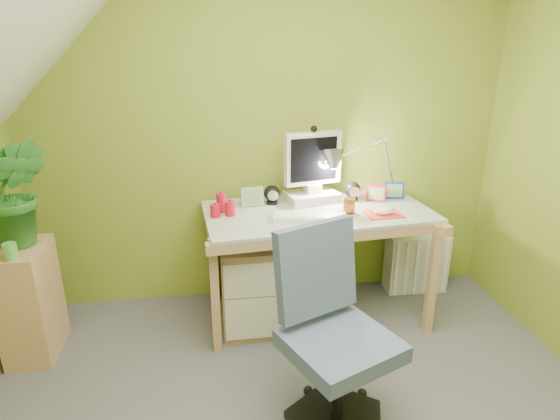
{
  "coord_description": "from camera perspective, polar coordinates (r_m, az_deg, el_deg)",
  "views": [
    {
      "loc": [
        -0.36,
        -1.48,
        1.76
      ],
      "look_at": [
        0.0,
        1.0,
        0.85
      ],
      "focal_mm": 30.0,
      "sensor_mm": 36.0,
      "label": 1
    }
  ],
  "objects": [
    {
      "name": "wall_back",
      "position": [
        3.15,
        -1.58,
        9.72
      ],
      "size": [
        3.2,
        0.01,
        2.4
      ],
      "primitive_type": "cube",
      "color": "olive",
      "rests_on": "floor"
    },
    {
      "name": "desk",
      "position": [
        3.1,
        4.42,
        -6.55
      ],
      "size": [
        1.47,
        0.83,
        0.75
      ],
      "primitive_type": null,
      "rotation": [
        0.0,
        0.0,
        0.09
      ],
      "color": "tan",
      "rests_on": "floor"
    },
    {
      "name": "monitor",
      "position": [
        3.04,
        4.02,
        5.99
      ],
      "size": [
        0.44,
        0.31,
        0.55
      ],
      "primitive_type": null,
      "rotation": [
        0.0,
        0.0,
        0.22
      ],
      "color": "beige",
      "rests_on": "desk"
    },
    {
      "name": "speaker_left",
      "position": [
        3.04,
        -0.99,
        1.89
      ],
      "size": [
        0.12,
        0.12,
        0.13
      ],
      "primitive_type": null,
      "rotation": [
        0.0,
        0.0,
        -0.13
      ],
      "color": "black",
      "rests_on": "desk"
    },
    {
      "name": "speaker_right",
      "position": [
        3.15,
        8.82,
        2.32
      ],
      "size": [
        0.12,
        0.12,
        0.13
      ],
      "primitive_type": null,
      "rotation": [
        0.0,
        0.0,
        -0.08
      ],
      "color": "black",
      "rests_on": "desk"
    },
    {
      "name": "keyboard",
      "position": [
        2.81,
        3.65,
        -0.83
      ],
      "size": [
        0.45,
        0.22,
        0.02
      ],
      "primitive_type": "cube",
      "rotation": [
        0.0,
        0.0,
        -0.21
      ],
      "color": "white",
      "rests_on": "desk"
    },
    {
      "name": "mousepad",
      "position": [
        2.93,
        12.48,
        -0.51
      ],
      "size": [
        0.23,
        0.17,
        0.01
      ],
      "primitive_type": "cube",
      "rotation": [
        0.0,
        0.0,
        0.06
      ],
      "color": "red",
      "rests_on": "desk"
    },
    {
      "name": "mouse",
      "position": [
        2.93,
        12.5,
        -0.18
      ],
      "size": [
        0.14,
        0.1,
        0.04
      ],
      "primitive_type": "ellipsoid",
      "rotation": [
        0.0,
        0.0,
        -0.22
      ],
      "color": "silver",
      "rests_on": "mousepad"
    },
    {
      "name": "amber_tumbler",
      "position": [
        2.91,
        8.44,
        0.52
      ],
      "size": [
        0.08,
        0.08,
        0.09
      ],
      "primitive_type": "cylinder",
      "rotation": [
        0.0,
        0.0,
        0.14
      ],
      "color": "#8C4F14",
      "rests_on": "desk"
    },
    {
      "name": "candle_cluster",
      "position": [
        2.88,
        -7.14,
        0.62
      ],
      "size": [
        0.17,
        0.15,
        0.12
      ],
      "primitive_type": null,
      "rotation": [
        0.0,
        0.0,
        0.05
      ],
      "color": "red",
      "rests_on": "desk"
    },
    {
      "name": "photo_frame_red",
      "position": [
        3.16,
        11.62,
        2.03
      ],
      "size": [
        0.12,
        0.07,
        0.11
      ],
      "primitive_type": "cube",
      "rotation": [
        0.0,
        0.0,
        -0.45
      ],
      "color": "red",
      "rests_on": "desk"
    },
    {
      "name": "photo_frame_blue",
      "position": [
        3.24,
        13.73,
        2.37
      ],
      "size": [
        0.13,
        0.04,
        0.11
      ],
      "primitive_type": "cube",
      "rotation": [
        0.0,
        0.0,
        -0.2
      ],
      "color": "#16349A",
      "rests_on": "desk"
    },
    {
      "name": "photo_frame_green",
      "position": [
        3.01,
        -3.4,
        1.64
      ],
      "size": [
        0.15,
        0.04,
        0.12
      ],
      "primitive_type": "cube",
      "rotation": [
        0.0,
        0.0,
        0.12
      ],
      "color": "#90B47C",
      "rests_on": "desk"
    },
    {
      "name": "desk_lamp",
      "position": [
        3.16,
        12.09,
        6.62
      ],
      "size": [
        0.6,
        0.35,
        0.6
      ],
      "primitive_type": null,
      "rotation": [
        0.0,
        0.0,
        0.21
      ],
      "color": "silver",
      "rests_on": "desk"
    },
    {
      "name": "side_ledge",
      "position": [
        3.1,
        -28.18,
        -9.83
      ],
      "size": [
        0.25,
        0.39,
        0.68
      ],
      "primitive_type": "cube",
      "color": "tan",
      "rests_on": "floor"
    },
    {
      "name": "potted_plant",
      "position": [
        2.9,
        -29.44,
        1.81
      ],
      "size": [
        0.38,
        0.33,
        0.6
      ],
      "primitive_type": "imported",
      "rotation": [
        0.0,
        0.0,
        0.21
      ],
      "color": "#266521",
      "rests_on": "side_ledge"
    },
    {
      "name": "green_cup",
      "position": [
        2.81,
        -30.03,
        -4.41
      ],
      "size": [
        0.08,
        0.08,
        0.09
      ],
      "primitive_type": "cylinder",
      "rotation": [
        0.0,
        0.0,
        -0.12
      ],
      "color": "#57AA46",
      "rests_on": "side_ledge"
    },
    {
      "name": "task_chair",
      "position": [
        2.22,
        7.39,
        -15.77
      ],
      "size": [
        0.68,
        0.68,
        0.94
      ],
      "primitive_type": null,
      "rotation": [
        0.0,
        0.0,
        0.41
      ],
      "color": "#445370",
      "rests_on": "floor"
    },
    {
      "name": "radiator",
      "position": [
        3.61,
        16.26,
        -6.13
      ],
      "size": [
        0.44,
        0.19,
        0.44
      ],
      "primitive_type": "cube",
      "rotation": [
        0.0,
        0.0,
        -0.03
      ],
      "color": "silver",
      "rests_on": "floor"
    }
  ]
}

